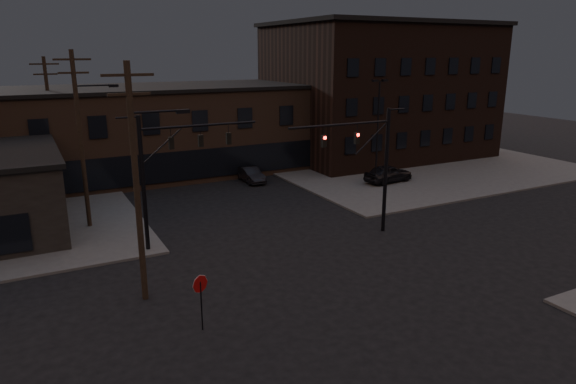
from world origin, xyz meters
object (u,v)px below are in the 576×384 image
object	(u,v)px
traffic_signal_near	(372,159)
car_crossing	(251,175)
parked_car_lot_b	(348,164)
traffic_signal_far	(165,166)
stop_sign	(201,290)
parked_car_lot_a	(388,173)

from	to	relation	value
traffic_signal_near	car_crossing	distance (m)	16.70
parked_car_lot_b	car_crossing	xyz separation A→B (m)	(-10.03, 0.67, -0.15)
traffic_signal_far	car_crossing	world-z (taller)	traffic_signal_far
traffic_signal_far	parked_car_lot_b	distance (m)	24.35
traffic_signal_near	stop_sign	world-z (taller)	traffic_signal_near
traffic_signal_near	car_crossing	xyz separation A→B (m)	(-1.30, 16.10, -4.27)
parked_car_lot_b	traffic_signal_far	bearing A→B (deg)	145.47
traffic_signal_far	traffic_signal_near	bearing A→B (deg)	-16.17
traffic_signal_far	car_crossing	xyz separation A→B (m)	(10.78, 12.60, -4.35)
car_crossing	stop_sign	bearing A→B (deg)	-117.79
parked_car_lot_a	parked_car_lot_b	size ratio (longest dim) A/B	1.02
traffic_signal_near	stop_sign	xyz separation A→B (m)	(-13.36, -6.49, -3.09)
car_crossing	traffic_signal_near	bearing A→B (deg)	-85.09
traffic_signal_near	car_crossing	bearing A→B (deg)	94.60
stop_sign	car_crossing	world-z (taller)	stop_sign
parked_car_lot_a	parked_car_lot_b	world-z (taller)	parked_car_lot_a
parked_car_lot_b	parked_car_lot_a	bearing A→B (deg)	-149.10
traffic_signal_far	parked_car_lot_a	world-z (taller)	traffic_signal_far
car_crossing	parked_car_lot_b	bearing A→B (deg)	-3.50
parked_car_lot_a	car_crossing	bearing A→B (deg)	52.80
car_crossing	parked_car_lot_a	bearing A→B (deg)	-30.60
traffic_signal_far	parked_car_lot_a	xyz separation A→B (m)	(21.32, 6.28, -4.07)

